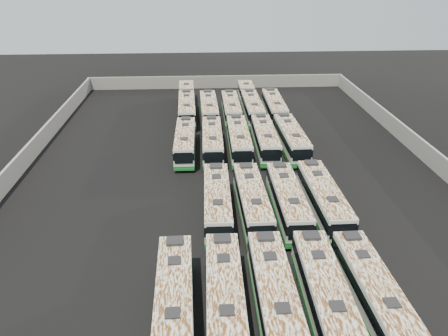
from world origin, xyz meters
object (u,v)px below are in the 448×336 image
Objects in this scene: bus_midfront_far_right at (323,199)px; bus_midback_left at (212,141)px; bus_front_far_right at (373,293)px; bus_midfront_right at (288,201)px; bus_front_right at (325,295)px; bus_midback_far_right at (291,139)px; bus_back_left at (209,109)px; bus_back_far_left at (187,103)px; bus_back_far_right at (274,107)px; bus_back_center at (231,109)px; bus_midback_far_left at (185,142)px; bus_midback_center at (239,140)px; bus_back_right at (250,102)px; bus_midfront_center at (252,201)px; bus_midfront_left at (217,202)px; bus_front_far_left at (175,302)px; bus_front_left at (225,299)px; bus_midback_right at (265,139)px; bus_front_center at (275,297)px.

bus_midfront_far_right reaches higher than bus_midback_left.
bus_midfront_right is (-3.22, 11.98, 0.03)m from bus_front_far_right.
bus_midback_far_right is at bearing 84.81° from bus_front_right.
bus_midfront_right is 27.38m from bus_back_left.
bus_back_left reaches higher than bus_midfront_right.
bus_back_far_right reaches higher than bus_back_far_left.
bus_back_center is at bearing 116.31° from bus_midback_far_right.
bus_midback_far_left is (-9.44, 26.52, -0.05)m from bus_front_right.
bus_midback_center is 0.65× the size of bus_back_right.
bus_midfront_far_right is (6.31, -0.06, 0.05)m from bus_midfront_center.
bus_back_far_left is at bearing 100.87° from bus_midfront_center.
bus_front_far_right is 15.38m from bus_midfront_left.
bus_midfront_right is at bearing -95.72° from bus_back_far_right.
bus_back_center is at bearing -26.09° from bus_back_far_left.
bus_front_far_left is 12.61m from bus_front_far_right.
bus_midback_far_left is at bearing 97.57° from bus_front_left.
bus_front_far_right is 0.99× the size of bus_midfront_right.
bus_midfront_center is 29.63m from bus_back_right.
bus_midback_far_left is at bearing 103.32° from bus_midfront_left.
bus_back_far_right reaches higher than bus_midback_far_left.
bus_back_left reaches higher than bus_front_far_right.
bus_back_center is at bearing 105.54° from bus_midback_right.
bus_midback_left is 3.12m from bus_midback_center.
bus_front_far_left reaches higher than bus_midfront_left.
bus_front_left is 0.64× the size of bus_back_far_left.
bus_midfront_left is (-3.10, 12.23, -0.04)m from bus_front_center.
bus_midback_left is at bearing 122.40° from bus_midfront_far_right.
bus_midfront_left is (-6.30, 12.25, -0.04)m from bus_front_right.
bus_front_center reaches higher than bus_front_far_right.
bus_midback_center is 16.48m from bus_back_far_left.
bus_midback_left is 0.63× the size of bus_back_far_left.
bus_front_right is at bearing -1.52° from bus_front_far_left.
bus_back_center is at bearing 76.53° from bus_midback_left.
bus_midfront_right is 17.20m from bus_midback_far_left.
bus_midfront_right is at bearing -77.62° from bus_midback_center.
bus_midback_far_left is (-12.58, 26.40, 0.00)m from bus_front_far_right.
bus_front_center reaches higher than bus_back_far_left.
bus_back_far_left reaches higher than bus_back_left.
bus_front_left is at bearing 179.20° from bus_front_far_right.
bus_front_far_right is 12.00m from bus_midfront_far_right.
bus_midfront_far_right is 0.65× the size of bus_back_far_left.
bus_front_right is (9.46, -0.01, 0.02)m from bus_front_far_left.
bus_midback_left is 0.97× the size of bus_midback_far_right.
bus_midfront_far_right is 19.08m from bus_midback_far_left.
bus_midfront_center is 0.97× the size of bus_midback_far_right.
bus_midback_center is 1.01× the size of bus_back_left.
bus_front_far_left is at bearing -103.59° from bus_midfront_left.
bus_front_right is 0.99× the size of bus_midfront_far_right.
bus_midfront_left is at bearing 126.63° from bus_front_far_right.
bus_midfront_far_right reaches higher than bus_front_center.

